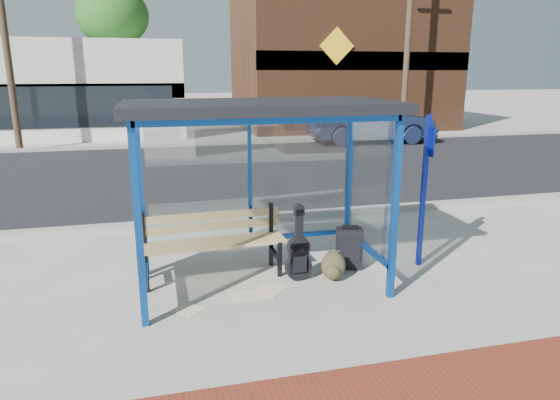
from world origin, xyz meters
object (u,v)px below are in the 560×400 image
object	(u,v)px
suitcase	(349,248)
parked_car	(372,123)
guitar_bag	(299,254)
fire_hydrant	(427,125)
bench	(211,239)
backpack	(333,266)

from	to	relation	value
suitcase	parked_car	size ratio (longest dim) A/B	0.13
guitar_bag	parked_car	world-z (taller)	parked_car
parked_car	fire_hydrant	size ratio (longest dim) A/B	5.99
suitcase	guitar_bag	bearing A→B (deg)	-148.27
bench	backpack	bearing A→B (deg)	-21.28
guitar_bag	fire_hydrant	distance (m)	17.07
bench	fire_hydrant	size ratio (longest dim) A/B	2.49
suitcase	fire_hydrant	xyz separation A→B (m)	(9.11, 13.66, 0.14)
guitar_bag	parked_car	distance (m)	13.78
bench	suitcase	xyz separation A→B (m)	(1.95, -0.19, -0.24)
guitar_bag	fire_hydrant	size ratio (longest dim) A/B	1.24
suitcase	parked_car	world-z (taller)	parked_car
backpack	parked_car	size ratio (longest dim) A/B	0.08
guitar_bag	backpack	distance (m)	0.51
backpack	parked_car	distance (m)	13.67
suitcase	backpack	size ratio (longest dim) A/B	1.62
fire_hydrant	guitar_bag	bearing A→B (deg)	-125.59
bench	parked_car	world-z (taller)	parked_car
backpack	fire_hydrant	world-z (taller)	fire_hydrant
suitcase	fire_hydrant	world-z (taller)	fire_hydrant
parked_car	backpack	bearing A→B (deg)	155.54
bench	suitcase	size ratio (longest dim) A/B	3.13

